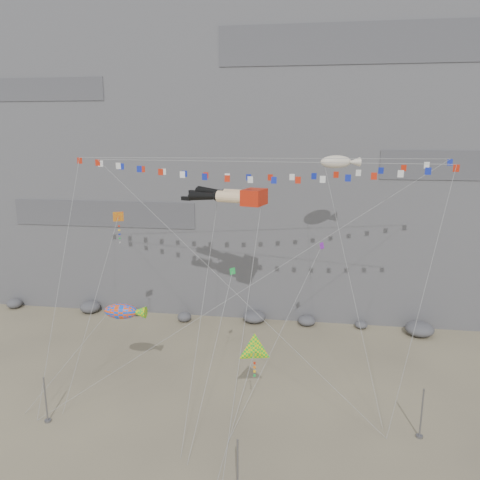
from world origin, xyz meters
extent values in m
plane|color=gray|center=(0.00, 0.00, 0.00)|extent=(120.00, 120.00, 0.00)
cube|color=slate|center=(0.00, 32.00, 25.00)|extent=(80.00, 28.00, 50.00)
cylinder|color=slate|center=(-13.21, -4.17, 1.84)|extent=(0.12, 0.12, 3.68)
cylinder|color=slate|center=(2.12, -9.43, 1.94)|extent=(0.12, 0.12, 3.89)
cylinder|color=slate|center=(14.17, -2.00, 1.92)|extent=(0.12, 0.12, 3.84)
cube|color=red|center=(1.12, 6.57, 15.90)|extent=(2.23, 2.66, 1.36)
cylinder|color=beige|center=(-0.98, 6.45, 15.90)|extent=(2.48, 1.59, 1.00)
sphere|color=black|center=(-2.08, 6.76, 15.90)|extent=(0.92, 0.92, 0.92)
cone|color=black|center=(-3.39, 7.13, 15.82)|extent=(2.87, 1.55, 0.94)
cube|color=black|center=(-5.15, 7.62, 15.52)|extent=(0.96, 0.62, 0.33)
cylinder|color=beige|center=(-0.61, 7.76, 15.90)|extent=(2.48, 1.59, 1.00)
sphere|color=black|center=(-1.72, 8.07, 15.90)|extent=(0.92, 0.92, 0.92)
cone|color=black|center=(-3.02, 8.43, 16.03)|extent=(2.89, 1.55, 1.00)
cube|color=black|center=(-4.78, 8.93, 15.93)|extent=(0.96, 0.62, 0.33)
cylinder|color=gray|center=(1.08, -1.18, 7.98)|extent=(0.03, 0.03, 22.16)
cylinder|color=gray|center=(-6.34, 2.00, 9.58)|extent=(0.03, 0.03, 27.51)
cube|color=slate|center=(-14.06, -4.22, 0.05)|extent=(0.16, 0.16, 0.10)
cylinder|color=gray|center=(6.86, 1.28, 9.53)|extent=(0.03, 0.03, 22.71)
cube|color=slate|center=(11.80, -2.57, 0.05)|extent=(0.16, 0.16, 0.10)
cylinder|color=gray|center=(-11.47, 0.66, 7.17)|extent=(0.03, 0.03, 16.28)
cube|color=slate|center=(-12.59, -3.12, 0.05)|extent=(0.16, 0.16, 0.10)
cylinder|color=gray|center=(-12.24, -1.42, 3.63)|extent=(0.03, 0.03, 10.58)
cube|color=slate|center=(-15.49, -3.57, 0.05)|extent=(0.16, 0.16, 0.10)
cylinder|color=gray|center=(1.41, -5.00, 2.80)|extent=(0.03, 0.03, 9.27)
cylinder|color=gray|center=(9.90, 4.63, 9.38)|extent=(0.03, 0.03, 22.45)
cube|color=slate|center=(11.71, -1.34, 0.05)|extent=(0.16, 0.16, 0.10)
cylinder|color=gray|center=(-2.29, 0.88, 7.78)|extent=(0.03, 0.03, 21.73)
cube|color=slate|center=(-2.15, -6.75, 0.05)|extent=(0.16, 0.16, 0.10)
cylinder|color=gray|center=(3.84, 0.98, 5.93)|extent=(0.03, 0.03, 17.52)
cube|color=slate|center=(0.68, -4.69, 0.05)|extent=(0.16, 0.16, 0.10)
cylinder|color=gray|center=(-0.77, -2.80, 5.38)|extent=(0.03, 0.03, 14.00)
cube|color=slate|center=(-1.56, -7.27, 0.05)|extent=(0.16, 0.16, 0.10)
camera|label=1|loc=(5.76, -33.01, 21.36)|focal=35.00mm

